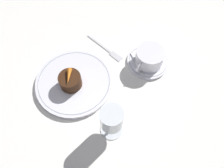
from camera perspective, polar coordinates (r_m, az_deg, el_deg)
name	(u,v)px	position (r m, az deg, el deg)	size (l,w,h in m)	color
ground_plane	(75,89)	(0.75, -9.56, -1.25)	(3.00, 3.00, 0.00)	white
dinner_plate	(74,82)	(0.75, -9.84, 0.49)	(0.26, 0.26, 0.01)	white
saucer	(148,61)	(0.80, 9.37, 5.84)	(0.15, 0.15, 0.01)	white
coffee_cup	(150,57)	(0.77, 9.80, 7.00)	(0.12, 0.10, 0.06)	white
spoon	(139,68)	(0.77, 7.05, 4.17)	(0.06, 0.11, 0.00)	silver
wine_glass	(112,120)	(0.60, -0.10, -9.33)	(0.07, 0.07, 0.13)	silver
fork	(108,50)	(0.82, -1.04, 8.84)	(0.02, 0.17, 0.01)	silver
dessert_cake	(70,81)	(0.72, -10.90, 0.76)	(0.07, 0.07, 0.04)	#381E0F
carrot_garnish	(68,76)	(0.70, -11.32, 1.99)	(0.05, 0.05, 0.02)	orange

